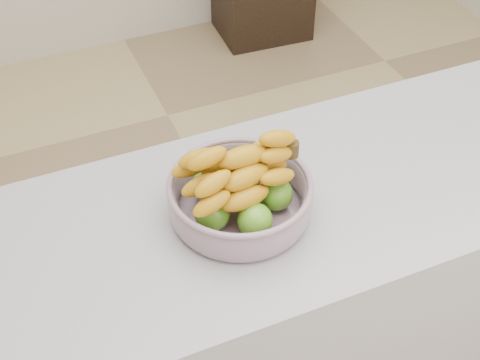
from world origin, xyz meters
The scene contains 3 objects.
ground centered at (0.00, 0.00, 0.00)m, with size 4.00×4.00×0.00m, color tan.
counter centered at (0.00, -0.33, 0.45)m, with size 2.00×0.60×0.90m, color #A1A2AA.
fruit_bowl centered at (-0.29, -0.33, 0.96)m, with size 0.32×0.32×0.19m.
Camera 1 is at (-0.70, -1.29, 1.97)m, focal length 50.00 mm.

